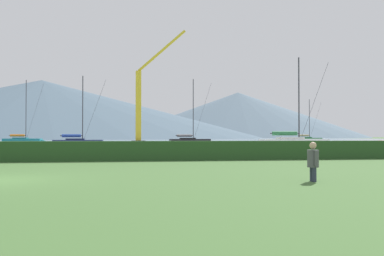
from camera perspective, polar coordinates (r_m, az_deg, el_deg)
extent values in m
cube|color=#8499A8|center=(152.05, -11.03, -1.59)|extent=(320.00, 246.00, 0.00)
cube|color=#284C23|center=(26.35, -18.83, -2.88)|extent=(80.00, 1.20, 1.15)
cube|color=#19707A|center=(83.55, -21.14, -1.63)|extent=(6.59, 2.67, 1.01)
cone|color=#19707A|center=(82.62, -18.67, -1.65)|extent=(1.16, 0.94, 0.86)
cube|color=#16646E|center=(83.65, -21.38, -1.38)|extent=(2.50, 1.72, 0.65)
cylinder|color=#333338|center=(83.52, -20.74, 2.13)|extent=(0.13, 0.13, 10.89)
cylinder|color=#333338|center=(83.79, -21.72, -0.90)|extent=(2.90, 0.32, 0.11)
cylinder|color=orange|center=(83.79, -21.72, -0.90)|extent=(2.49, 0.58, 0.41)
cylinder|color=#333338|center=(83.11, -19.73, 1.95)|extent=(3.06, 0.25, 10.35)
cube|color=#236B38|center=(107.56, 14.74, -1.52)|extent=(6.71, 2.50, 1.04)
cone|color=#236B38|center=(109.27, 16.52, -1.50)|extent=(1.17, 0.92, 0.89)
cube|color=#206032|center=(107.39, 14.55, -1.32)|extent=(2.52, 1.67, 0.66)
cylinder|color=#333338|center=(107.87, 15.00, 1.06)|extent=(0.13, 0.13, 9.60)
cylinder|color=#333338|center=(107.15, 14.29, -0.94)|extent=(2.99, 0.21, 0.11)
cylinder|color=tan|center=(107.15, 14.29, -0.94)|extent=(2.55, 0.50, 0.42)
cylinder|color=#333338|center=(108.57, 15.74, 0.92)|extent=(3.16, 0.13, 9.13)
cube|color=white|center=(48.86, 13.06, -2.06)|extent=(7.26, 2.81, 1.12)
cone|color=white|center=(50.37, 17.44, -2.01)|extent=(1.27, 1.01, 0.95)
cube|color=silver|center=(48.71, 12.61, -1.59)|extent=(2.74, 1.85, 0.71)
cylinder|color=#333338|center=(49.21, 13.71, 3.49)|extent=(0.14, 0.14, 9.41)
cylinder|color=#333338|center=(48.52, 11.95, -0.69)|extent=(3.22, 0.29, 0.12)
cylinder|color=#2D7542|center=(48.52, 11.95, -0.69)|extent=(2.75, 0.59, 0.45)
cylinder|color=#333338|center=(49.80, 15.53, 3.18)|extent=(3.39, 0.20, 8.95)
cube|color=black|center=(69.51, -0.27, -1.84)|extent=(6.42, 2.50, 0.99)
cone|color=black|center=(70.35, 2.60, -1.83)|extent=(1.13, 0.90, 0.84)
cube|color=black|center=(69.43, -0.57, -1.54)|extent=(2.42, 1.64, 0.63)
cylinder|color=#333338|center=(69.74, 0.16, 2.31)|extent=(0.13, 0.13, 9.99)
cylinder|color=#333338|center=(69.32, -0.99, -0.98)|extent=(2.84, 0.26, 0.11)
cylinder|color=gray|center=(69.32, -0.99, -0.98)|extent=(2.43, 0.52, 0.40)
cylinder|color=#333338|center=(70.06, 1.35, 2.09)|extent=(3.00, 0.19, 9.50)
cube|color=navy|center=(57.67, -14.55, -1.98)|extent=(6.15, 2.12, 0.97)
cone|color=navy|center=(57.45, -11.06, -1.99)|extent=(1.06, 0.82, 0.82)
cube|color=#1B2449|center=(57.70, -14.89, -1.63)|extent=(2.29, 1.48, 0.61)
cylinder|color=#333338|center=(57.72, -14.01, 2.34)|extent=(0.12, 0.12, 8.62)
cylinder|color=#333338|center=(57.75, -15.39, -0.97)|extent=(2.76, 0.11, 0.11)
cylinder|color=#2847A3|center=(57.75, -15.39, -0.97)|extent=(2.35, 0.39, 0.39)
cylinder|color=#333338|center=(57.60, -12.57, 2.13)|extent=(2.92, 0.03, 8.19)
cylinder|color=#2D3347|center=(14.34, 15.58, -5.86)|extent=(0.14, 0.14, 0.45)
cylinder|color=#2D3347|center=(14.51, 15.31, -5.81)|extent=(0.14, 0.14, 0.45)
cylinder|color=#4C4C51|center=(14.39, 15.44, -3.85)|extent=(0.36, 0.36, 0.55)
cylinder|color=#4C4C51|center=(14.17, 15.80, -3.78)|extent=(0.09, 0.09, 0.49)
cylinder|color=#4C4C51|center=(14.61, 15.08, -3.70)|extent=(0.09, 0.09, 0.49)
sphere|color=tan|center=(14.37, 15.43, -2.20)|extent=(0.22, 0.22, 0.22)
cube|color=#333338|center=(65.50, -6.99, -1.97)|extent=(2.00, 2.00, 0.80)
cube|color=gold|center=(65.65, -6.98, 2.89)|extent=(0.80, 0.80, 10.33)
cube|color=gold|center=(66.97, -3.94, 9.97)|extent=(7.20, 0.36, 6.53)
cone|color=#4C6070|center=(399.94, 5.99, 1.68)|extent=(227.21, 227.21, 41.15)
cone|color=#425666|center=(331.30, -18.96, 2.33)|extent=(315.54, 315.54, 41.54)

